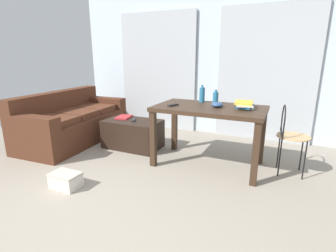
% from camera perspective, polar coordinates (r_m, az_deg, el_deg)
% --- Properties ---
extents(ground_plane, '(7.56, 7.56, 0.00)m').
position_cam_1_polar(ground_plane, '(3.17, -2.28, -10.30)').
color(ground_plane, gray).
extents(wall_back, '(5.05, 0.10, 2.48)m').
position_cam_1_polar(wall_back, '(4.70, 8.93, 13.58)').
color(wall_back, silver).
rests_on(wall_back, ground).
extents(curtains, '(3.45, 0.03, 2.13)m').
position_cam_1_polar(curtains, '(4.63, 8.54, 11.42)').
color(curtains, '#B2B7BC').
rests_on(curtains, ground).
extents(couch, '(0.97, 1.89, 0.80)m').
position_cam_1_polar(couch, '(4.50, -20.40, 0.75)').
color(couch, '#4C2819').
rests_on(couch, ground).
extents(coffee_table, '(0.84, 0.51, 0.43)m').
position_cam_1_polar(coffee_table, '(3.98, -7.77, -1.74)').
color(coffee_table, black).
rests_on(coffee_table, ground).
extents(craft_table, '(1.33, 0.77, 0.76)m').
position_cam_1_polar(craft_table, '(3.24, 9.12, 2.41)').
color(craft_table, '#382619').
rests_on(craft_table, ground).
extents(wire_chair, '(0.37, 0.38, 0.83)m').
position_cam_1_polar(wire_chair, '(3.31, 25.08, -0.98)').
color(wire_chair, tan).
rests_on(wire_chair, ground).
extents(bottle_near, '(0.07, 0.07, 0.23)m').
position_cam_1_polar(bottle_near, '(3.51, 7.55, 6.89)').
color(bottle_near, teal).
rests_on(bottle_near, craft_table).
extents(bottle_far, '(0.07, 0.07, 0.18)m').
position_cam_1_polar(bottle_far, '(3.42, 10.48, 6.19)').
color(bottle_far, teal).
rests_on(bottle_far, craft_table).
extents(bowl, '(0.14, 0.14, 0.06)m').
position_cam_1_polar(bowl, '(3.19, 10.84, 4.66)').
color(bowl, '#2D4C7A').
rests_on(bowl, craft_table).
extents(book_stack, '(0.24, 0.33, 0.08)m').
position_cam_1_polar(book_stack, '(3.19, 16.55, 4.52)').
color(book_stack, silver).
rests_on(book_stack, craft_table).
extents(tv_remote_on_table, '(0.11, 0.16, 0.02)m').
position_cam_1_polar(tv_remote_on_table, '(3.23, 1.09, 4.66)').
color(tv_remote_on_table, '#232326').
rests_on(tv_remote_on_table, craft_table).
extents(tv_remote_primary, '(0.10, 0.15, 0.02)m').
position_cam_1_polar(tv_remote_primary, '(3.89, -7.57, 1.32)').
color(tv_remote_primary, '#232326').
rests_on(tv_remote_primary, coffee_table).
extents(magazine, '(0.25, 0.31, 0.02)m').
position_cam_1_polar(magazine, '(4.10, -9.74, 1.97)').
color(magazine, red).
rests_on(magazine, coffee_table).
extents(shoebox, '(0.32, 0.21, 0.16)m').
position_cam_1_polar(shoebox, '(3.03, -21.70, -11.06)').
color(shoebox, beige).
rests_on(shoebox, ground).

